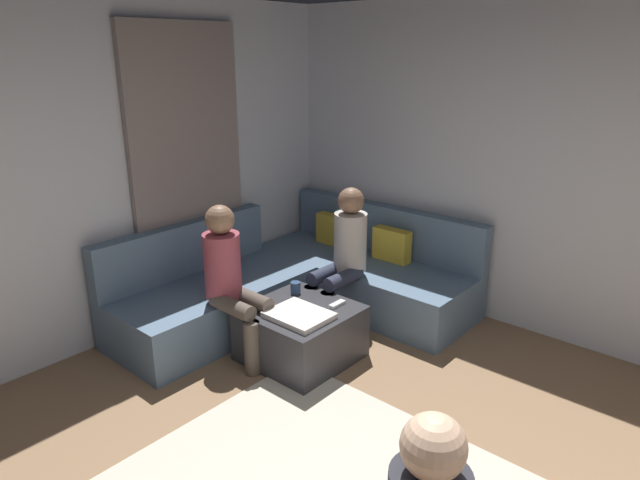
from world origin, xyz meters
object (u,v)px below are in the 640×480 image
at_px(sectional_couch, 300,282).
at_px(person_on_couch_side, 231,277).
at_px(person_on_couch_back, 343,253).
at_px(game_remote, 337,304).
at_px(ottoman, 301,333).
at_px(coffee_mug, 296,288).

height_order(sectional_couch, person_on_couch_side, person_on_couch_side).
bearing_deg(person_on_couch_side, person_on_couch_back, 163.02).
xyz_separation_m(game_remote, person_on_couch_back, (-0.30, 0.44, 0.23)).
bearing_deg(sectional_couch, game_remote, -27.30).
bearing_deg(person_on_couch_back, sectional_couch, 7.08).
distance_m(ottoman, game_remote, 0.36).
bearing_deg(person_on_couch_side, coffee_mug, 158.28).
bearing_deg(sectional_couch, coffee_mug, -51.01).
bearing_deg(coffee_mug, person_on_couch_back, 78.14).
distance_m(ottoman, coffee_mug, 0.38).
bearing_deg(person_on_couch_back, game_remote, 124.34).
xyz_separation_m(ottoman, person_on_couch_back, (-0.12, 0.66, 0.45)).
relative_size(sectional_couch, ottoman, 3.36).
xyz_separation_m(sectional_couch, ottoman, (0.56, -0.60, -0.07)).
xyz_separation_m(coffee_mug, game_remote, (0.40, 0.04, -0.04)).
bearing_deg(coffee_mug, game_remote, 5.71).
xyz_separation_m(ottoman, person_on_couch_side, (-0.42, -0.31, 0.45)).
xyz_separation_m(sectional_couch, coffee_mug, (0.34, -0.42, 0.19)).
bearing_deg(coffee_mug, ottoman, -39.29).
distance_m(game_remote, person_on_couch_side, 0.83).
bearing_deg(sectional_couch, person_on_couch_side, -80.81).
distance_m(sectional_couch, game_remote, 0.85).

